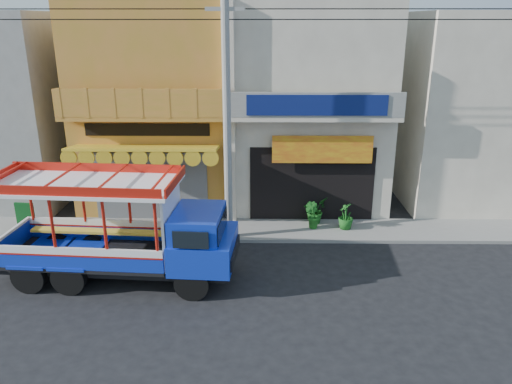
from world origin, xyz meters
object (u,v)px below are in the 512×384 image
utility_pole (231,95)px  green_sign (26,219)px  songthaew_truck (133,231)px  potted_plant_a (315,210)px  potted_plant_b (312,215)px  potted_plant_c (346,216)px

utility_pole → green_sign: size_ratio=26.45×
utility_pole → songthaew_truck: 5.27m
potted_plant_a → potted_plant_b: (-0.14, -0.50, 0.00)m
songthaew_truck → potted_plant_a: bearing=36.7°
green_sign → potted_plant_b: (10.25, 0.38, 0.04)m
potted_plant_b → green_sign: bearing=36.5°
green_sign → potted_plant_b: 10.26m
utility_pole → potted_plant_c: 6.02m
utility_pole → potted_plant_a: (2.96, 1.30, -4.43)m
potted_plant_b → utility_pole: bearing=50.2°
utility_pole → potted_plant_b: utility_pole is taller
utility_pole → potted_plant_a: size_ratio=29.20×
songthaew_truck → potted_plant_b: (5.51, 3.71, -0.96)m
songthaew_truck → potted_plant_b: bearing=33.9°
potted_plant_c → utility_pole: bearing=-58.7°
potted_plant_b → potted_plant_c: (1.20, -0.05, 0.02)m
songthaew_truck → potted_plant_a: songthaew_truck is taller
utility_pole → potted_plant_c: (4.02, 0.75, -4.42)m
green_sign → potted_plant_c: (11.45, 0.32, 0.05)m
songthaew_truck → green_sign: 5.88m
green_sign → potted_plant_a: bearing=4.8°
potted_plant_c → potted_plant_b: bearing=-71.8°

